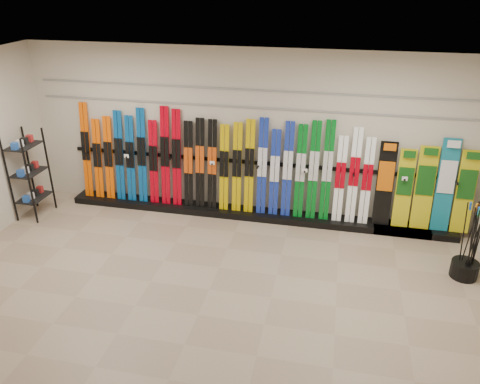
# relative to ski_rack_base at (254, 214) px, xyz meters

# --- Properties ---
(floor) EXTENTS (8.00, 8.00, 0.00)m
(floor) POSITION_rel_ski_rack_base_xyz_m (-0.22, -2.28, -0.06)
(floor) COLOR gray
(floor) RESTS_ON ground
(back_wall) EXTENTS (8.00, 0.00, 8.00)m
(back_wall) POSITION_rel_ski_rack_base_xyz_m (-0.22, 0.22, 1.44)
(back_wall) COLOR beige
(back_wall) RESTS_ON floor
(ceiling) EXTENTS (8.00, 8.00, 0.00)m
(ceiling) POSITION_rel_ski_rack_base_xyz_m (-0.22, -2.28, 2.94)
(ceiling) COLOR silver
(ceiling) RESTS_ON back_wall
(ski_rack_base) EXTENTS (8.00, 0.40, 0.12)m
(ski_rack_base) POSITION_rel_ski_rack_base_xyz_m (0.00, 0.00, 0.00)
(ski_rack_base) COLOR black
(ski_rack_base) RESTS_ON floor
(skis) EXTENTS (5.37, 0.24, 1.83)m
(skis) POSITION_rel_ski_rack_base_xyz_m (-0.69, 0.05, 0.89)
(skis) COLOR #EF5502
(skis) RESTS_ON ski_rack_base
(snowboards) EXTENTS (1.57, 0.24, 1.57)m
(snowboards) POSITION_rel_ski_rack_base_xyz_m (2.88, 0.07, 0.78)
(snowboards) COLOR black
(snowboards) RESTS_ON ski_rack_base
(accessory_rack) EXTENTS (0.40, 0.60, 1.59)m
(accessory_rack) POSITION_rel_ski_rack_base_xyz_m (-3.97, -0.75, 0.74)
(accessory_rack) COLOR black
(accessory_rack) RESTS_ON floor
(pole_bin) EXTENTS (0.39, 0.39, 0.25)m
(pole_bin) POSITION_rel_ski_rack_base_xyz_m (3.38, -1.17, 0.07)
(pole_bin) COLOR black
(pole_bin) RESTS_ON floor
(ski_poles) EXTENTS (0.28, 0.30, 1.18)m
(ski_poles) POSITION_rel_ski_rack_base_xyz_m (3.39, -1.20, 0.55)
(ski_poles) COLOR black
(ski_poles) RESTS_ON pole_bin
(slatwall_rail_0) EXTENTS (7.60, 0.02, 0.03)m
(slatwall_rail_0) POSITION_rel_ski_rack_base_xyz_m (-0.22, 0.20, 1.94)
(slatwall_rail_0) COLOR gray
(slatwall_rail_0) RESTS_ON back_wall
(slatwall_rail_1) EXTENTS (7.60, 0.02, 0.03)m
(slatwall_rail_1) POSITION_rel_ski_rack_base_xyz_m (-0.22, 0.20, 2.24)
(slatwall_rail_1) COLOR gray
(slatwall_rail_1) RESTS_ON back_wall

